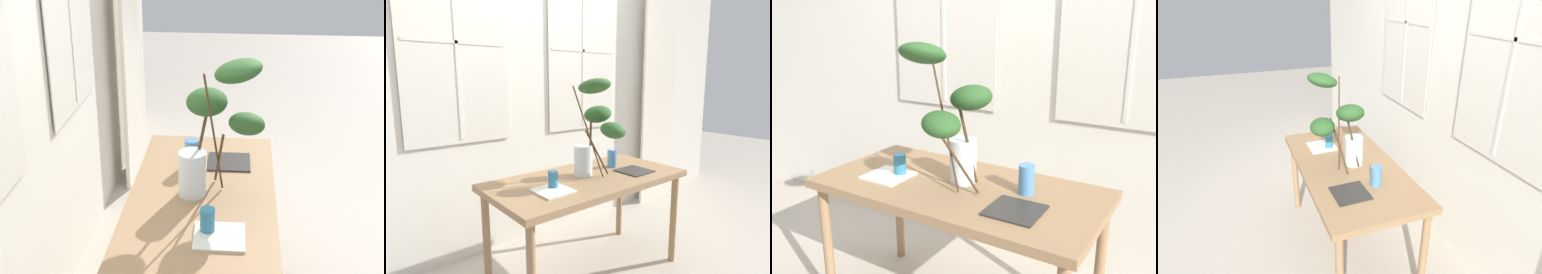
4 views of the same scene
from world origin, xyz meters
TOP-DOWN VIEW (x-y plane):
  - back_wall_with_windows at (0.00, 0.86)m, footprint 5.88×0.14m
  - curtain_sheer_side at (1.72, 0.68)m, footprint 0.58×0.03m
  - dining_table at (0.00, 0.00)m, footprint 1.44×0.72m
  - vase_with_branches at (0.01, -0.06)m, footprint 0.45×0.44m
  - drinking_glass_blue_left at (-0.34, -0.05)m, footprint 0.07×0.07m
  - drinking_glass_blue_right at (0.33, 0.08)m, footprint 0.08×0.08m
  - plate_square_left at (-0.37, -0.10)m, footprint 0.22×0.22m
  - plate_square_right at (0.37, -0.12)m, footprint 0.23×0.23m

SIDE VIEW (x-z plane):
  - dining_table at x=0.00m, z-range 0.31..1.08m
  - plate_square_right at x=0.37m, z-range 0.77..0.78m
  - plate_square_left at x=-0.37m, z-range 0.77..0.78m
  - drinking_glass_blue_left at x=-0.34m, z-range 0.77..0.89m
  - drinking_glass_blue_right at x=0.33m, z-range 0.77..0.92m
  - vase_with_branches at x=0.01m, z-range 0.78..1.51m
  - curtain_sheer_side at x=1.72m, z-range 0.00..2.53m
  - back_wall_with_windows at x=0.00m, z-range 0.01..2.70m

